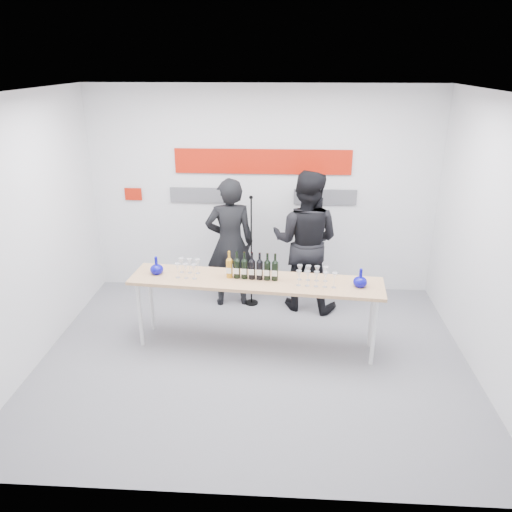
# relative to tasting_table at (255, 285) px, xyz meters

# --- Properties ---
(ground) EXTENTS (5.00, 5.00, 0.00)m
(ground) POSITION_rel_tasting_table_xyz_m (-0.00, -0.28, -0.82)
(ground) COLOR slate
(ground) RESTS_ON ground
(back_wall) EXTENTS (5.00, 0.04, 3.00)m
(back_wall) POSITION_rel_tasting_table_xyz_m (-0.00, 1.72, 0.68)
(back_wall) COLOR silver
(back_wall) RESTS_ON ground
(signage) EXTENTS (3.38, 0.02, 0.79)m
(signage) POSITION_rel_tasting_table_xyz_m (-0.06, 1.69, 0.98)
(signage) COLOR #B11807
(signage) RESTS_ON back_wall
(tasting_table) EXTENTS (3.01, 0.86, 0.89)m
(tasting_table) POSITION_rel_tasting_table_xyz_m (0.00, 0.00, 0.00)
(tasting_table) COLOR #DCAB76
(tasting_table) RESTS_ON ground
(wine_bottles) EXTENTS (0.62, 0.13, 0.33)m
(wine_bottles) POSITION_rel_tasting_table_xyz_m (-0.04, 0.03, 0.23)
(wine_bottles) COLOR #BF7F19
(wine_bottles) RESTS_ON tasting_table
(decanter_left) EXTENTS (0.16, 0.16, 0.21)m
(decanter_left) POSITION_rel_tasting_table_xyz_m (-1.20, 0.11, 0.17)
(decanter_left) COLOR #0A0792
(decanter_left) RESTS_ON tasting_table
(decanter_right) EXTENTS (0.16, 0.16, 0.21)m
(decanter_right) POSITION_rel_tasting_table_xyz_m (1.20, -0.11, 0.17)
(decanter_right) COLOR #0A0792
(decanter_right) RESTS_ON tasting_table
(glasses_left) EXTENTS (0.28, 0.24, 0.18)m
(glasses_left) POSITION_rel_tasting_table_xyz_m (-0.81, 0.07, 0.16)
(glasses_left) COLOR silver
(glasses_left) RESTS_ON tasting_table
(glasses_right) EXTENTS (0.46, 0.26, 0.18)m
(glasses_right) POSITION_rel_tasting_table_xyz_m (0.68, -0.07, 0.16)
(glasses_right) COLOR silver
(glasses_right) RESTS_ON tasting_table
(presenter_left) EXTENTS (0.74, 0.56, 1.84)m
(presenter_left) POSITION_rel_tasting_table_xyz_m (-0.42, 1.14, 0.10)
(presenter_left) COLOR black
(presenter_left) RESTS_ON ground
(presenter_right) EXTENTS (1.11, 0.97, 1.96)m
(presenter_right) POSITION_rel_tasting_table_xyz_m (0.62, 1.10, 0.16)
(presenter_right) COLOR black
(presenter_right) RESTS_ON ground
(mic_stand) EXTENTS (0.19, 0.19, 1.61)m
(mic_stand) POSITION_rel_tasting_table_xyz_m (-0.13, 1.13, -0.33)
(mic_stand) COLOR black
(mic_stand) RESTS_ON ground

